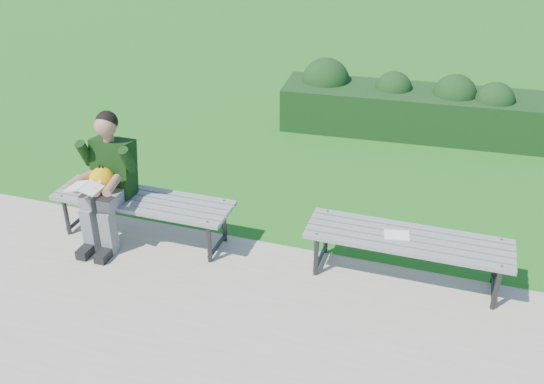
% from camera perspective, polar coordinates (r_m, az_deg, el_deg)
% --- Properties ---
extents(ground, '(80.00, 80.00, 0.00)m').
position_cam_1_polar(ground, '(6.02, 2.36, -5.42)').
color(ground, '#207921').
rests_on(ground, ground).
extents(walkway, '(30.00, 3.50, 0.02)m').
position_cam_1_polar(walkway, '(4.74, -3.73, -16.78)').
color(walkway, '#BAB19A').
rests_on(walkway, ground).
extents(hedge, '(3.61, 1.14, 0.92)m').
position_cam_1_polar(hedge, '(8.69, 12.59, 7.99)').
color(hedge, '#114116').
rests_on(hedge, ground).
extents(bench_left, '(1.80, 0.50, 0.46)m').
position_cam_1_polar(bench_left, '(6.09, -12.07, -1.05)').
color(bench_left, slate).
rests_on(bench_left, walkway).
extents(bench_right, '(1.80, 0.50, 0.46)m').
position_cam_1_polar(bench_right, '(5.51, 12.65, -4.64)').
color(bench_right, slate).
rests_on(bench_right, walkway).
extents(seated_boy, '(0.56, 0.76, 1.31)m').
position_cam_1_polar(seated_boy, '(6.03, -15.28, 1.43)').
color(seated_boy, gray).
rests_on(seated_boy, walkway).
extents(paper_sheet, '(0.25, 0.20, 0.01)m').
position_cam_1_polar(paper_sheet, '(5.48, 11.68, -3.98)').
color(paper_sheet, white).
rests_on(paper_sheet, bench_right).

